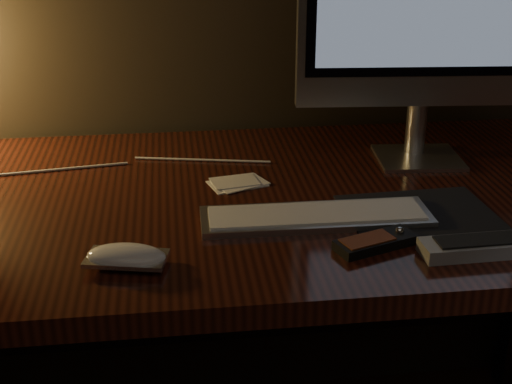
{
  "coord_description": "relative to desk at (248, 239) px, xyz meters",
  "views": [
    {
      "loc": [
        -0.14,
        0.67,
        1.27
      ],
      "look_at": [
        -0.01,
        1.73,
        0.8
      ],
      "focal_mm": 50.0,
      "sensor_mm": 36.0,
      "label": 1
    }
  ],
  "objects": [
    {
      "name": "desk",
      "position": [
        0.0,
        0.0,
        0.0
      ],
      "size": [
        1.6,
        0.75,
        0.75
      ],
      "color": "#3A150D",
      "rests_on": "ground"
    },
    {
      "name": "monitor",
      "position": [
        0.36,
        0.06,
        0.45
      ],
      "size": [
        0.51,
        0.16,
        0.54
      ],
      "rotation": [
        0.0,
        0.0,
        -0.08
      ],
      "color": "silver",
      "rests_on": "desk"
    },
    {
      "name": "keyboard",
      "position": [
        0.09,
        -0.19,
        0.14
      ],
      "size": [
        0.39,
        0.11,
        0.01
      ],
      "primitive_type": "cube",
      "rotation": [
        0.0,
        0.0,
        -0.02
      ],
      "color": "silver",
      "rests_on": "desk"
    },
    {
      "name": "mousepad",
      "position": [
        0.27,
        -0.2,
        0.13
      ],
      "size": [
        0.26,
        0.21,
        0.0
      ],
      "primitive_type": "cube",
      "rotation": [
        0.0,
        0.0,
        0.04
      ],
      "color": "black",
      "rests_on": "desk"
    },
    {
      "name": "mouse",
      "position": [
        -0.22,
        -0.32,
        0.14
      ],
      "size": [
        0.13,
        0.09,
        0.02
      ],
      "primitive_type": "ellipsoid",
      "rotation": [
        0.0,
        0.0,
        -0.22
      ],
      "color": "white",
      "rests_on": "desk"
    },
    {
      "name": "media_remote",
      "position": [
        0.17,
        -0.3,
        0.14
      ],
      "size": [
        0.14,
        0.09,
        0.02
      ],
      "rotation": [
        0.0,
        0.0,
        0.34
      ],
      "color": "black",
      "rests_on": "desk"
    },
    {
      "name": "tv_remote",
      "position": [
        0.34,
        -0.34,
        0.14
      ],
      "size": [
        0.22,
        0.06,
        0.03
      ],
      "rotation": [
        0.0,
        0.0,
        0.03
      ],
      "color": "#989A9D",
      "rests_on": "desk"
    },
    {
      "name": "papers",
      "position": [
        -0.02,
        -0.02,
        0.13
      ],
      "size": [
        0.12,
        0.1,
        0.01
      ],
      "primitive_type": "cube",
      "rotation": [
        0.0,
        0.0,
        0.29
      ],
      "color": "white",
      "rests_on": "desk"
    },
    {
      "name": "cable",
      "position": [
        -0.23,
        0.09,
        0.13
      ],
      "size": [
        0.58,
        0.05,
        0.0
      ],
      "primitive_type": "cylinder",
      "rotation": [
        0.0,
        1.57,
        -0.07
      ],
      "color": "white",
      "rests_on": "desk"
    }
  ]
}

